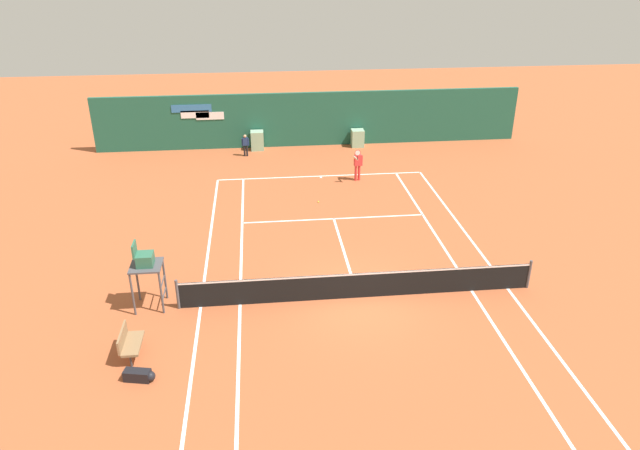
{
  "coord_description": "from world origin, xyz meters",
  "views": [
    {
      "loc": [
        -3.13,
        -16.67,
        10.84
      ],
      "look_at": [
        -0.85,
        4.17,
        0.8
      ],
      "focal_mm": 32.83,
      "sensor_mm": 36.0,
      "label": 1
    }
  ],
  "objects": [
    {
      "name": "sponsor_back_wall",
      "position": [
        -0.04,
        16.97,
        1.53
      ],
      "size": [
        25.0,
        1.02,
        3.17
      ],
      "color": "#1E5642",
      "rests_on": "ground_plane"
    },
    {
      "name": "player_on_baseline",
      "position": [
        1.8,
        10.89,
        0.96
      ],
      "size": [
        0.53,
        0.74,
        1.82
      ],
      "rotation": [
        0.0,
        0.0,
        3.33
      ],
      "color": "red",
      "rests_on": "ground_plane"
    },
    {
      "name": "tennis_net",
      "position": [
        0.0,
        0.0,
        0.51
      ],
      "size": [
        12.1,
        0.1,
        1.07
      ],
      "color": "#4C4C51",
      "rests_on": "ground_plane"
    },
    {
      "name": "umpire_chair",
      "position": [
        -6.93,
        0.22,
        1.59
      ],
      "size": [
        1.0,
        1.0,
        2.38
      ],
      "rotation": [
        0.0,
        0.0,
        -1.57
      ],
      "color": "#47474C",
      "rests_on": "ground_plane"
    },
    {
      "name": "tennis_ball_near_service_line",
      "position": [
        -0.48,
        8.26,
        0.03
      ],
      "size": [
        0.07,
        0.07,
        0.07
      ],
      "primitive_type": "sphere",
      "color": "#CCE033",
      "rests_on": "ground_plane"
    },
    {
      "name": "ground_plane",
      "position": [
        -0.0,
        0.58,
        0.0
      ],
      "size": [
        80.0,
        80.0,
        0.01
      ],
      "color": "#A8512D"
    },
    {
      "name": "equipment_bag",
      "position": [
        -6.66,
        -3.5,
        0.16
      ],
      "size": [
        0.89,
        0.45,
        0.32
      ],
      "color": "black",
      "rests_on": "ground_plane"
    },
    {
      "name": "player_bench",
      "position": [
        -7.13,
        -2.38,
        0.51
      ],
      "size": [
        0.54,
        1.17,
        0.88
      ],
      "rotation": [
        0.0,
        0.0,
        -1.57
      ],
      "color": "#38383D",
      "rests_on": "ground_plane"
    },
    {
      "name": "ball_kid_left_post",
      "position": [
        -3.88,
        15.37,
        0.72
      ],
      "size": [
        0.42,
        0.18,
        1.26
      ],
      "rotation": [
        0.0,
        0.0,
        3.15
      ],
      "color": "black",
      "rests_on": "ground_plane"
    }
  ]
}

